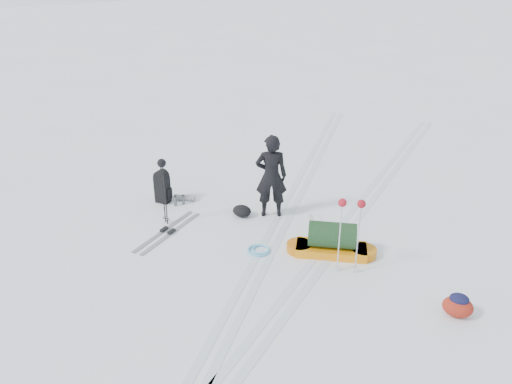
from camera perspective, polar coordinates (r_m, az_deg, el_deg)
ground at (r=9.83m, az=1.85°, el=-5.44°), size 200.00×200.00×0.00m
ski_tracks at (r=10.41m, az=6.62°, el=-3.68°), size 3.38×17.97×0.01m
skier at (r=10.32m, az=1.75°, el=1.81°), size 0.77×0.64×1.81m
pulk_sled at (r=9.36m, az=8.64°, el=-5.70°), size 1.73×0.81×0.64m
expedition_rucksack at (r=11.30m, az=-10.35°, el=0.54°), size 0.82×0.46×0.78m
ski_poles_black at (r=10.05m, az=-10.67°, el=2.35°), size 0.20×0.18×1.43m
ski_poles_silver at (r=8.43m, az=10.82°, el=-2.25°), size 0.45×0.21×1.42m
touring_skis_grey at (r=10.21m, az=-10.05°, el=-4.47°), size 0.53×1.89×0.07m
touring_skis_white at (r=10.01m, az=7.41°, el=-4.93°), size 0.95×1.76×0.07m
rope_coil at (r=9.44m, az=0.39°, el=-6.64°), size 0.53×0.53×0.05m
small_daypack at (r=8.42m, az=22.09°, el=-11.92°), size 0.56×0.51×0.39m
thermos_pair at (r=11.21m, az=-8.77°, el=-0.94°), size 0.19×0.19×0.24m
stuff_sack at (r=10.60m, az=-1.62°, el=-2.18°), size 0.49×0.44×0.25m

